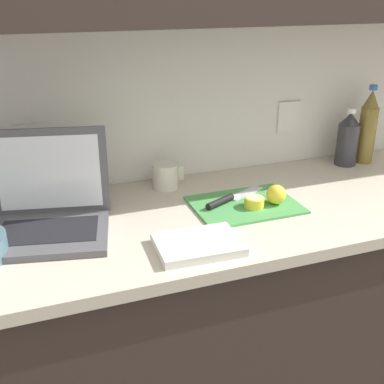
{
  "coord_description": "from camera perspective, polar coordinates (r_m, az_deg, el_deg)",
  "views": [
    {
      "loc": [
        -0.76,
        -1.23,
        1.52
      ],
      "look_at": [
        -0.31,
        -0.01,
        0.97
      ],
      "focal_mm": 45.0,
      "sensor_mm": 36.0,
      "label": 1
    }
  ],
  "objects": [
    {
      "name": "knife",
      "position": [
        1.51,
        4.06,
        -0.91
      ],
      "size": [
        0.24,
        0.14,
        0.02
      ],
      "rotation": [
        0.0,
        0.0,
        0.45
      ],
      "color": "silver",
      "rests_on": "cutting_board"
    },
    {
      "name": "laptop",
      "position": [
        1.4,
        -16.6,
        -1.87
      ],
      "size": [
        0.37,
        0.32,
        0.27
      ],
      "rotation": [
        0.0,
        0.0,
        -0.21
      ],
      "color": "#515156",
      "rests_on": "counter_unit"
    },
    {
      "name": "measuring_cup",
      "position": [
        1.63,
        -3.14,
        1.94
      ],
      "size": [
        0.11,
        0.09,
        0.09
      ],
      "color": "silver",
      "rests_on": "counter_unit"
    },
    {
      "name": "cutting_board",
      "position": [
        1.51,
        6.37,
        -1.58
      ],
      "size": [
        0.33,
        0.24,
        0.01
      ],
      "primitive_type": "cube",
      "color": "#4C9E51",
      "rests_on": "counter_unit"
    },
    {
      "name": "counter_unit",
      "position": [
        1.8,
        10.05,
        -13.51
      ],
      "size": [
        2.25,
        0.64,
        0.89
      ],
      "color": "#332823",
      "rests_on": "ground_plane"
    },
    {
      "name": "lemon_whole_beside",
      "position": [
        1.52,
        9.94,
        -0.29
      ],
      "size": [
        0.06,
        0.06,
        0.06
      ],
      "color": "yellow",
      "rests_on": "cutting_board"
    },
    {
      "name": "bottle_green_soda",
      "position": [
        1.97,
        20.09,
        7.18
      ],
      "size": [
        0.07,
        0.07,
        0.3
      ],
      "color": "olive",
      "rests_on": "counter_unit"
    },
    {
      "name": "bottle_oil_tall",
      "position": [
        1.93,
        17.97,
        5.95
      ],
      "size": [
        0.08,
        0.08,
        0.22
      ],
      "color": "#333338",
      "rests_on": "counter_unit"
    },
    {
      "name": "dish_towel",
      "position": [
        1.26,
        0.73,
        -6.26
      ],
      "size": [
        0.23,
        0.17,
        0.02
      ],
      "primitive_type": "cube",
      "rotation": [
        0.0,
        0.0,
        -0.05
      ],
      "color": "silver",
      "rests_on": "counter_unit"
    },
    {
      "name": "lemon_half_cut",
      "position": [
        1.49,
        7.38,
        -1.18
      ],
      "size": [
        0.06,
        0.06,
        0.03
      ],
      "color": "yellow",
      "rests_on": "cutting_board"
    }
  ]
}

